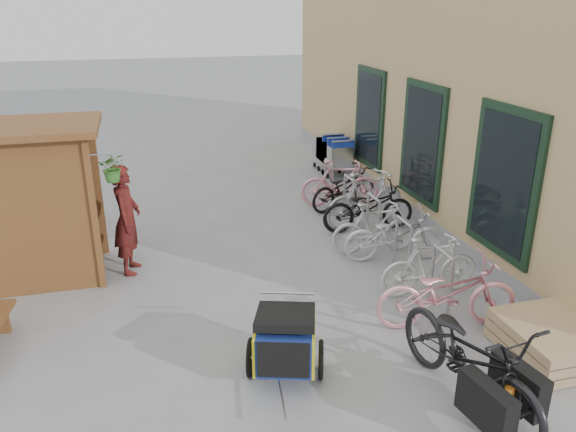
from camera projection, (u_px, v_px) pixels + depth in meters
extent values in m
plane|color=#939396|center=(281.00, 330.00, 7.38)|extent=(80.00, 80.00, 0.00)
cube|color=tan|center=(527.00, 29.00, 11.77)|extent=(6.00, 13.00, 7.00)
cube|color=#939396|center=(388.00, 192.00, 12.25)|extent=(0.18, 13.00, 0.30)
cube|color=black|center=(504.00, 182.00, 8.10)|extent=(0.06, 1.50, 2.20)
cube|color=black|center=(502.00, 182.00, 8.09)|extent=(0.02, 1.25, 1.95)
cube|color=black|center=(422.00, 143.00, 10.36)|extent=(0.06, 1.50, 2.20)
cube|color=black|center=(421.00, 143.00, 10.35)|extent=(0.02, 1.25, 1.95)
cube|color=black|center=(369.00, 118.00, 12.61)|extent=(0.06, 1.50, 2.20)
cube|color=black|center=(368.00, 118.00, 12.61)|extent=(0.02, 1.25, 1.95)
cube|color=brown|center=(94.00, 216.00, 8.08)|extent=(0.09, 0.09, 2.30)
cube|color=brown|center=(99.00, 189.00, 9.26)|extent=(0.09, 0.09, 2.30)
cube|color=brown|center=(27.00, 221.00, 7.89)|extent=(1.80, 0.05, 2.30)
cube|color=brown|center=(40.00, 194.00, 9.01)|extent=(1.80, 0.05, 2.30)
cube|color=brown|center=(21.00, 128.00, 8.03)|extent=(2.15, 1.65, 0.10)
cube|color=brown|center=(23.00, 223.00, 8.49)|extent=(1.30, 1.15, 0.04)
cube|color=brown|center=(16.00, 185.00, 8.28)|extent=(1.30, 1.15, 0.04)
cylinder|color=#A5A8AD|center=(100.00, 154.00, 7.81)|extent=(0.36, 0.02, 0.02)
imported|color=#336D26|center=(113.00, 167.00, 7.92)|extent=(0.38, 0.33, 0.42)
cylinder|color=#A5A8AD|center=(450.00, 288.00, 7.56)|extent=(0.05, 0.05, 0.84)
cylinder|color=#A5A8AD|center=(432.00, 272.00, 8.01)|extent=(0.05, 0.05, 0.84)
cylinder|color=#A5A8AD|center=(444.00, 253.00, 7.64)|extent=(0.05, 0.50, 0.05)
cylinder|color=#A5A8AD|center=(410.00, 253.00, 8.64)|extent=(0.05, 0.05, 0.84)
cylinder|color=#A5A8AD|center=(396.00, 240.00, 9.10)|extent=(0.05, 0.05, 0.84)
cylinder|color=#A5A8AD|center=(405.00, 222.00, 8.72)|extent=(0.05, 0.50, 0.05)
cylinder|color=#A5A8AD|center=(378.00, 225.00, 9.73)|extent=(0.05, 0.05, 0.84)
cylinder|color=#A5A8AD|center=(367.00, 215.00, 10.18)|extent=(0.05, 0.05, 0.84)
cylinder|color=#A5A8AD|center=(374.00, 197.00, 9.80)|extent=(0.05, 0.50, 0.05)
cylinder|color=#A5A8AD|center=(353.00, 203.00, 10.81)|extent=(0.05, 0.05, 0.84)
cylinder|color=#A5A8AD|center=(344.00, 195.00, 11.26)|extent=(0.05, 0.05, 0.84)
cylinder|color=#A5A8AD|center=(349.00, 178.00, 10.89)|extent=(0.05, 0.50, 0.05)
cylinder|color=#A5A8AD|center=(333.00, 184.00, 11.89)|extent=(0.05, 0.05, 0.84)
cylinder|color=#A5A8AD|center=(325.00, 178.00, 12.35)|extent=(0.05, 0.05, 0.84)
cylinder|color=#A5A8AD|center=(329.00, 162.00, 11.97)|extent=(0.05, 0.50, 0.05)
cube|color=tan|center=(548.00, 350.00, 6.82)|extent=(1.00, 1.20, 0.12)
cube|color=tan|center=(550.00, 341.00, 6.77)|extent=(1.00, 1.20, 0.12)
cube|color=tan|center=(552.00, 331.00, 6.72)|extent=(1.00, 1.20, 0.12)
cube|color=silver|center=(337.00, 154.00, 13.57)|extent=(0.55, 0.85, 0.52)
cube|color=#1834A2|center=(343.00, 144.00, 13.06)|extent=(0.55, 0.04, 0.18)
cylinder|color=silver|center=(344.00, 141.00, 13.01)|extent=(0.58, 0.04, 0.04)
cylinder|color=black|center=(332.00, 180.00, 13.39)|extent=(0.04, 0.12, 0.12)
cube|color=silver|center=(332.00, 151.00, 13.89)|extent=(0.55, 0.85, 0.52)
cube|color=#1834A2|center=(338.00, 141.00, 13.37)|extent=(0.55, 0.04, 0.18)
cylinder|color=silver|center=(339.00, 138.00, 13.32)|extent=(0.58, 0.04, 0.04)
cylinder|color=black|center=(327.00, 176.00, 13.71)|extent=(0.04, 0.12, 0.12)
cube|color=silver|center=(327.00, 147.00, 14.20)|extent=(0.55, 0.85, 0.52)
cube|color=#1834A2|center=(333.00, 137.00, 13.69)|extent=(0.55, 0.04, 0.18)
cylinder|color=silver|center=(334.00, 135.00, 13.64)|extent=(0.58, 0.04, 0.04)
cylinder|color=black|center=(323.00, 172.00, 14.02)|extent=(0.04, 0.12, 0.12)
cube|color=#1B3298|center=(285.00, 341.00, 6.33)|extent=(0.81, 0.94, 0.46)
cube|color=yellow|center=(257.00, 340.00, 6.35)|extent=(0.27, 0.76, 0.46)
cube|color=yellow|center=(314.00, 341.00, 6.32)|extent=(0.27, 0.76, 0.46)
cube|color=black|center=(283.00, 360.00, 5.94)|extent=(0.54, 0.20, 0.43)
cube|color=black|center=(286.00, 317.00, 6.28)|extent=(0.86, 0.93, 0.23)
torus|color=black|center=(250.00, 357.00, 6.44)|extent=(0.19, 0.45, 0.46)
torus|color=black|center=(321.00, 360.00, 6.40)|extent=(0.19, 0.45, 0.46)
cylinder|color=#B7B7BC|center=(282.00, 397.00, 5.79)|extent=(0.24, 0.65, 0.03)
cylinder|color=#B7B7BC|center=(287.00, 293.00, 6.61)|extent=(0.62, 0.22, 0.03)
imported|color=black|center=(469.00, 356.00, 5.86)|extent=(1.07, 2.26, 1.14)
cube|color=black|center=(486.00, 404.00, 5.34)|extent=(0.27, 0.67, 0.45)
cube|color=black|center=(518.00, 385.00, 5.61)|extent=(0.27, 0.67, 0.45)
cube|color=orange|center=(503.00, 390.00, 5.46)|extent=(0.15, 0.20, 0.12)
imported|color=maroon|center=(127.00, 219.00, 8.70)|extent=(0.53, 0.71, 1.76)
imported|color=pink|center=(447.00, 293.00, 7.30)|extent=(1.96, 0.95, 0.98)
imported|color=silver|center=(430.00, 266.00, 8.13)|extent=(1.53, 0.46, 0.91)
imported|color=silver|center=(395.00, 235.00, 9.23)|extent=(1.77, 0.85, 0.89)
imported|color=silver|center=(375.00, 228.00, 9.50)|extent=(1.54, 0.51, 0.92)
imported|color=black|center=(368.00, 207.00, 10.44)|extent=(1.78, 0.68, 0.92)
imported|color=silver|center=(366.00, 199.00, 10.65)|extent=(1.87, 0.97, 1.08)
imported|color=black|center=(344.00, 188.00, 11.60)|extent=(1.74, 1.09, 0.86)
imported|color=pink|center=(340.00, 184.00, 11.69)|extent=(1.72, 0.78, 0.99)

